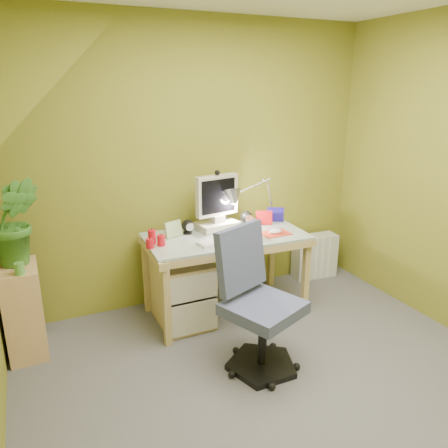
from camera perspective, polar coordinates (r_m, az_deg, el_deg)
name	(u,v)px	position (r m, az deg, el deg)	size (l,w,h in m)	color
floor	(292,401)	(2.93, 8.81, -21.84)	(3.20, 3.20, 0.01)	#57575D
wall_back	(195,165)	(3.75, -3.86, 7.65)	(3.20, 0.01, 2.40)	olive
slope_ceiling	(100,86)	(1.88, -15.88, 16.97)	(1.10, 3.20, 1.10)	white
desk	(226,274)	(3.67, 0.26, -6.54)	(1.29, 0.64, 0.69)	tan
monitor	(217,197)	(3.62, -0.93, 3.55)	(0.40, 0.23, 0.55)	beige
speaker_left	(188,227)	(3.57, -4.76, -0.35)	(0.10, 0.10, 0.12)	black
speaker_right	(247,218)	(3.77, 2.97, 0.77)	(0.11, 0.11, 0.13)	black
keyboard	(224,240)	(3.39, 0.04, -2.16)	(0.42, 0.13, 0.02)	white
mousepad	(275,233)	(3.59, 6.72, -1.22)	(0.24, 0.17, 0.01)	red
mouse	(275,231)	(3.59, 6.72, -0.97)	(0.11, 0.07, 0.04)	white
amber_tumbler	(250,229)	(3.53, 3.46, -0.69)	(0.07, 0.07, 0.10)	brown
candle_cluster	(154,239)	(3.34, -9.19, -1.89)	(0.15, 0.13, 0.11)	red
photo_frame_red	(264,218)	(3.81, 5.24, 0.83)	(0.14, 0.02, 0.12)	red
photo_frame_blue	(275,214)	(3.91, 6.74, 1.26)	(0.15, 0.02, 0.12)	#1E1593
photo_frame_green	(173,229)	(3.51, -6.64, -0.66)	(0.15, 0.02, 0.13)	#A4BE83
desk_lamp	(264,190)	(3.81, 5.29, 4.44)	(0.54, 0.23, 0.58)	silver
side_ledge	(24,310)	(3.44, -24.68, -10.23)	(0.25, 0.38, 0.67)	tan
potted_plant	(15,221)	(3.26, -25.64, 0.31)	(0.34, 0.27, 0.61)	#377326
green_cup	(20,269)	(3.15, -25.15, -5.31)	(0.06, 0.06, 0.08)	#52933D
task_chair	(264,307)	(2.92, 5.18, -10.69)	(0.52, 0.52, 0.93)	#424A6C
radiator	(314,256)	(4.47, 11.73, -4.12)	(0.43, 0.17, 0.43)	silver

